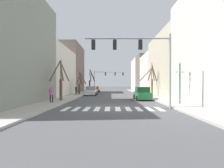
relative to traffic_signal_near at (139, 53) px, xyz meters
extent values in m
plane|color=#4C4C4F|center=(-2.26, 0.76, -4.88)|extent=(240.00, 240.00, 0.00)
cube|color=#ADA89E|center=(-8.89, 0.76, -4.81)|extent=(2.73, 90.00, 0.15)
cube|color=#ADA89E|center=(4.37, 0.76, -4.81)|extent=(2.73, 90.00, 0.15)
cube|color=gray|center=(-13.26, 2.15, 1.18)|extent=(6.00, 14.79, 12.13)
cube|color=beige|center=(-13.26, 16.32, -0.57)|extent=(6.00, 13.54, 8.62)
cube|color=#66564C|center=(-13.26, 28.96, 1.08)|extent=(6.00, 11.74, 11.92)
cube|color=#BCB299|center=(8.73, 16.08, 0.60)|extent=(6.00, 14.62, 10.96)
cube|color=beige|center=(8.73, 29.40, -0.04)|extent=(6.00, 12.03, 9.68)
cube|color=#66564C|center=(8.73, 40.10, 0.70)|extent=(6.00, 9.37, 11.16)
cube|color=beige|center=(8.73, 51.67, 0.86)|extent=(6.00, 13.78, 11.48)
cube|color=white|center=(-6.31, 0.00, -4.88)|extent=(0.45, 2.60, 0.01)
cube|color=white|center=(-5.41, 0.00, -4.88)|extent=(0.45, 2.60, 0.01)
cube|color=white|center=(-4.51, 0.00, -4.88)|extent=(0.45, 2.60, 0.01)
cube|color=white|center=(-3.61, 0.00, -4.88)|extent=(0.45, 2.60, 0.01)
cube|color=white|center=(-2.71, 0.00, -4.88)|extent=(0.45, 2.60, 0.01)
cube|color=white|center=(-1.81, 0.00, -4.88)|extent=(0.45, 2.60, 0.01)
cube|color=white|center=(-0.91, 0.00, -4.88)|extent=(0.45, 2.60, 0.01)
cube|color=white|center=(-0.01, 0.00, -4.88)|extent=(0.45, 2.60, 0.01)
cube|color=white|center=(0.89, 0.00, -4.88)|extent=(0.45, 2.60, 0.01)
cube|color=white|center=(1.79, 0.00, -4.88)|extent=(0.45, 2.60, 0.01)
cylinder|color=gray|center=(2.75, 0.00, -1.61)|extent=(0.18, 0.18, 6.54)
cylinder|color=gray|center=(-0.97, 0.00, 1.25)|extent=(7.43, 0.14, 0.14)
cube|color=black|center=(0.15, 0.00, 0.70)|extent=(0.32, 0.28, 0.84)
cube|color=black|center=(-2.08, 0.00, 0.70)|extent=(0.32, 0.28, 0.84)
cube|color=black|center=(-3.94, 0.00, 0.70)|extent=(0.32, 0.28, 0.84)
cylinder|color=gray|center=(-7.27, 33.73, -1.94)|extent=(0.18, 0.18, 5.90)
cylinder|color=gray|center=(-2.80, 33.73, 0.61)|extent=(8.94, 0.14, 0.14)
cube|color=black|center=(-4.14, 33.73, 0.06)|extent=(0.32, 0.28, 0.84)
cube|color=black|center=(-1.46, 33.73, 0.06)|extent=(0.32, 0.28, 0.84)
cube|color=black|center=(0.77, 33.73, 0.06)|extent=(0.32, 0.28, 0.84)
cylinder|color=#1E4C2D|center=(4.67, 2.75, -2.71)|extent=(0.12, 0.12, 4.04)
sphere|color=white|center=(4.67, 2.75, -0.51)|extent=(0.36, 0.36, 0.36)
sphere|color=white|center=(4.35, 2.75, -1.42)|extent=(0.31, 0.31, 0.31)
sphere|color=white|center=(4.99, 2.75, -1.42)|extent=(0.31, 0.31, 0.31)
cube|color=#A38423|center=(-6.39, 27.35, -4.32)|extent=(1.76, 4.72, 0.77)
cube|color=#594813|center=(-6.39, 27.35, -3.63)|extent=(1.62, 2.45, 0.63)
cylinder|color=black|center=(-7.29, 28.81, -4.56)|extent=(0.22, 0.64, 0.64)
cylinder|color=black|center=(-5.49, 28.81, -4.56)|extent=(0.22, 0.64, 0.64)
cylinder|color=black|center=(-7.29, 25.89, -4.56)|extent=(0.22, 0.64, 0.64)
cylinder|color=black|center=(-5.49, 25.89, -4.56)|extent=(0.22, 0.64, 0.64)
cube|color=silver|center=(-6.31, 18.17, -4.28)|extent=(1.93, 4.66, 0.84)
cube|color=slate|center=(-6.31, 18.17, -3.52)|extent=(1.77, 2.42, 0.69)
cylinder|color=black|center=(-7.29, 19.62, -4.56)|extent=(0.22, 0.64, 0.64)
cylinder|color=black|center=(-5.33, 19.62, -4.56)|extent=(0.22, 0.64, 0.64)
cylinder|color=black|center=(-7.29, 16.73, -4.56)|extent=(0.22, 0.64, 0.64)
cylinder|color=black|center=(-5.33, 16.73, -4.56)|extent=(0.22, 0.64, 0.64)
cube|color=#236B38|center=(1.84, 8.77, -4.27)|extent=(1.83, 4.62, 0.87)
cube|color=#133A1E|center=(1.84, 8.77, -3.48)|extent=(1.68, 2.40, 0.71)
cylinder|color=black|center=(0.90, 10.20, -4.56)|extent=(0.22, 0.64, 0.64)
cylinder|color=black|center=(2.77, 10.20, -4.56)|extent=(0.22, 0.64, 0.64)
cylinder|color=black|center=(0.90, 7.34, -4.56)|extent=(0.22, 0.64, 0.64)
cylinder|color=black|center=(2.77, 7.34, -4.56)|extent=(0.22, 0.64, 0.64)
cylinder|color=black|center=(-8.89, 4.09, -4.33)|extent=(0.12, 0.12, 0.80)
cylinder|color=black|center=(-9.05, 3.85, -4.33)|extent=(0.12, 0.12, 0.80)
cube|color=#9E4C93|center=(-8.97, 3.97, -3.61)|extent=(0.40, 0.45, 0.63)
sphere|color=#8C664C|center=(-8.97, 3.97, -3.15)|extent=(0.23, 0.23, 0.23)
cylinder|color=#9E4C93|center=(-8.84, 4.16, -3.66)|extent=(0.23, 0.28, 0.61)
cylinder|color=#9E4C93|center=(-9.10, 3.79, -3.66)|extent=(0.23, 0.28, 0.61)
cylinder|color=black|center=(-9.31, 18.90, -4.34)|extent=(0.12, 0.12, 0.78)
cylinder|color=black|center=(-9.35, 18.62, -4.34)|extent=(0.12, 0.12, 0.78)
cube|color=black|center=(-9.33, 18.76, -3.64)|extent=(0.27, 0.41, 0.62)
sphere|color=beige|center=(-9.33, 18.76, -3.19)|extent=(0.22, 0.22, 0.22)
cylinder|color=black|center=(-9.30, 18.97, -3.68)|extent=(0.13, 0.28, 0.60)
cylinder|color=black|center=(-9.36, 18.54, -3.68)|extent=(0.13, 0.28, 0.60)
cylinder|color=brown|center=(4.62, 15.09, -3.30)|extent=(0.33, 0.33, 2.87)
cylinder|color=brown|center=(3.55, 15.13, -1.09)|extent=(2.27, 0.26, 2.37)
cylinder|color=brown|center=(4.90, 14.57, -0.86)|extent=(0.70, 1.19, 2.88)
cylinder|color=brown|center=(4.40, 14.39, -0.47)|extent=(0.56, 1.52, 2.91)
cylinder|color=brown|center=(5.00, 15.73, -0.93)|extent=(0.87, 1.44, 2.54)
cylinder|color=brown|center=(4.44, 15.93, -1.07)|extent=(0.50, 1.82, 2.14)
cylinder|color=brown|center=(-8.66, 6.43, -3.44)|extent=(0.34, 0.34, 2.59)
cylinder|color=brown|center=(-8.30, 7.09, -1.27)|extent=(0.81, 1.47, 2.29)
cylinder|color=brown|center=(-9.27, 6.17, -1.07)|extent=(1.34, 0.66, 2.73)
cylinder|color=brown|center=(-8.51, 5.96, -1.19)|extent=(0.47, 1.09, 2.62)
cylinder|color=brown|center=(-8.41, 6.08, -1.39)|extent=(0.64, 0.84, 1.94)
cylinder|color=#473828|center=(-8.72, 18.82, -3.70)|extent=(0.30, 0.30, 2.06)
cylinder|color=#473828|center=(-8.15, 19.49, -1.59)|extent=(1.22, 1.53, 2.35)
cylinder|color=#473828|center=(-8.52, 19.06, -2.07)|extent=(0.54, 0.65, 1.63)
cylinder|color=#473828|center=(-8.49, 19.35, -1.66)|extent=(0.56, 1.18, 2.46)
cylinder|color=#473828|center=(-9.00, 18.96, -1.93)|extent=(0.70, 0.42, 1.57)
cylinder|color=#473828|center=(-8.51, 33.17, -3.23)|extent=(0.42, 0.42, 3.01)
cylinder|color=#473828|center=(-7.83, 32.98, -0.44)|extent=(1.51, 0.54, 3.14)
cylinder|color=#473828|center=(-8.23, 32.54, -0.84)|extent=(0.76, 1.48, 2.62)
cylinder|color=#473828|center=(-7.82, 33.55, -0.25)|extent=(1.54, 0.97, 3.41)
camera|label=1|loc=(-2.32, -15.18, -2.70)|focal=28.00mm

